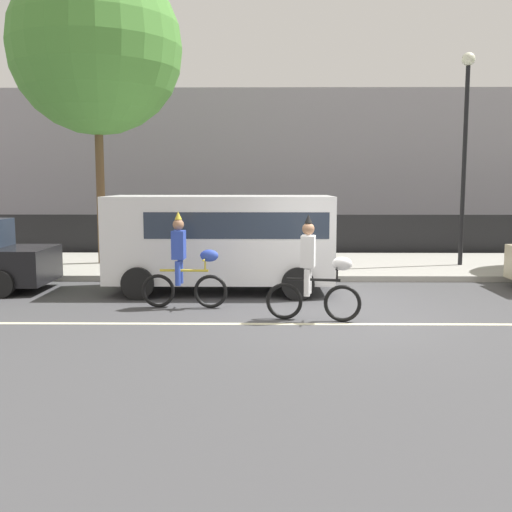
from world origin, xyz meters
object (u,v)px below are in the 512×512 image
Objects in this scene: parade_cyclist_cobalt at (185,266)px; street_lamp_post at (466,128)px; parked_van_white at (224,236)px; parade_cyclist_zebra at (314,275)px.

parade_cyclist_cobalt is 9.43m from street_lamp_post.
parked_van_white reaches higher than parade_cyclist_cobalt.
parade_cyclist_zebra is 0.33× the size of street_lamp_post.
parade_cyclist_zebra is at bearing -126.53° from street_lamp_post.
street_lamp_post is at bearing 27.77° from parked_van_white.
street_lamp_post is (7.17, 5.25, 3.15)m from parade_cyclist_cobalt.
parked_van_white is at bearing 70.12° from parade_cyclist_cobalt.
parked_van_white is 0.85× the size of street_lamp_post.
parked_van_white is (-1.80, 2.92, 0.44)m from parade_cyclist_zebra.
parked_van_white is at bearing 121.65° from parade_cyclist_zebra.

